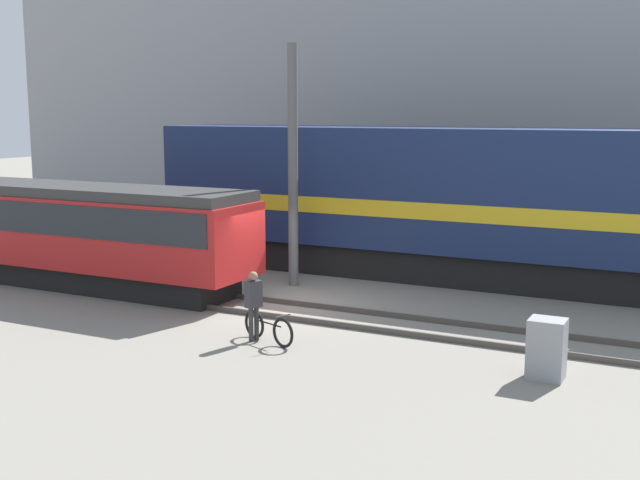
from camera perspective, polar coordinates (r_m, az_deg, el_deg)
name	(u,v)px	position (r m, az deg, el deg)	size (l,w,h in m)	color
ground_plane	(285,304)	(21.92, -2.53, -4.54)	(120.00, 120.00, 0.00)	gray
track_near	(270,307)	(21.24, -3.57, -4.81)	(60.00, 1.50, 0.14)	#47423D
track_far	(361,269)	(26.34, 2.90, -2.05)	(60.00, 1.51, 0.14)	#47423D
building_backdrop	(453,103)	(34.65, 9.41, 9.62)	(42.65, 6.00, 11.05)	#99999E
freight_locomotive	(443,200)	(25.00, 8.74, 2.80)	(18.68, 3.04, 5.28)	black
streetcar	(88,230)	(24.59, -16.15, 0.71)	(10.65, 2.54, 3.03)	black
bicycle	(268,328)	(18.25, -3.69, -6.27)	(1.61, 0.71, 0.74)	black
person	(253,299)	(18.28, -4.76, -4.22)	(0.33, 0.41, 1.62)	#333333
utility_pole_left	(293,167)	(23.66, -1.93, 5.22)	(0.30, 0.30, 7.12)	#595959
signal_box	(547,349)	(16.41, 15.82, -7.46)	(0.70, 0.60, 1.20)	gray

